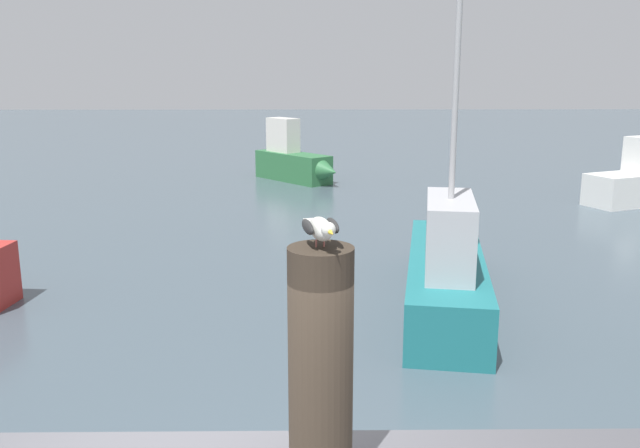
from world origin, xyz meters
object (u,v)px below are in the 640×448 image
Objects in this scene: mooring_post at (321,367)px; boat_teal at (446,264)px; boat_green at (296,161)px; seagull at (321,228)px.

boat_teal is (1.99, 6.89, -1.52)m from mooring_post.
mooring_post is 7.34m from boat_teal.
mooring_post is 0.36× the size of boat_green.
seagull is at bearing -76.74° from mooring_post.
boat_teal is at bearing 73.91° from seagull.
boat_green is (-2.55, 11.53, 0.07)m from boat_teal.
boat_green is (-0.55, 18.42, -1.45)m from mooring_post.
boat_teal is (1.99, 6.90, -2.18)m from seagull.
mooring_post is 18.49m from boat_green.
seagull is 0.07× the size of boat_teal.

